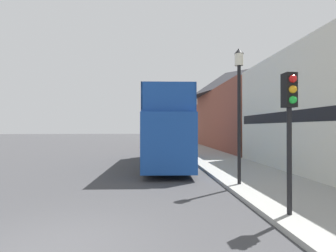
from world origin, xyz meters
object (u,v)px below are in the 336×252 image
traffic_signal (290,111)px  lamp_post_nearest (239,91)px  tour_bus (166,134)px  parked_car_ahead_of_bus (168,146)px  lamp_post_second (195,114)px  lamp_post_third (179,118)px

traffic_signal → lamp_post_nearest: bearing=90.3°
tour_bus → traffic_signal: bearing=-73.7°
tour_bus → parked_car_ahead_of_bus: 7.07m
tour_bus → lamp_post_second: size_ratio=2.21×
tour_bus → parked_car_ahead_of_bus: size_ratio=2.47×
tour_bus → parked_car_ahead_of_bus: tour_bus is taller
tour_bus → lamp_post_second: lamp_post_second is taller
lamp_post_nearest → lamp_post_second: 9.92m
traffic_signal → lamp_post_third: size_ratio=0.74×
tour_bus → lamp_post_third: (2.46, 13.58, 1.48)m
lamp_post_nearest → traffic_signal: bearing=-89.7°
parked_car_ahead_of_bus → lamp_post_second: (1.83, -3.27, 2.59)m
lamp_post_nearest → tour_bus: bearing=110.5°
lamp_post_nearest → lamp_post_third: bearing=89.7°
parked_car_ahead_of_bus → traffic_signal: 16.93m
lamp_post_second → lamp_post_third: lamp_post_third is taller
parked_car_ahead_of_bus → traffic_signal: bearing=-83.7°
tour_bus → lamp_post_nearest: bearing=-66.8°
tour_bus → traffic_signal: tour_bus is taller
lamp_post_nearest → lamp_post_second: (0.12, 9.92, -0.37)m
parked_car_ahead_of_bus → traffic_signal: size_ratio=1.17×
tour_bus → lamp_post_second: (2.46, 3.66, 1.39)m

